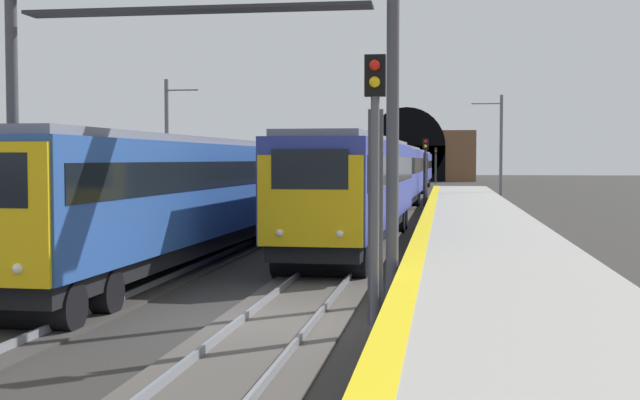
# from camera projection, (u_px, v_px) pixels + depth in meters

# --- Properties ---
(ground_plane) EXTENTS (320.00, 320.00, 0.00)m
(ground_plane) POSITION_uv_depth(u_px,v_px,m) (279.00, 326.00, 16.60)
(ground_plane) COLOR #302D2B
(platform_right) EXTENTS (112.00, 4.38, 1.01)m
(platform_right) POSITION_uv_depth(u_px,v_px,m) (510.00, 306.00, 15.92)
(platform_right) COLOR #9E9B93
(platform_right) RESTS_ON ground_plane
(platform_right_edge_strip) EXTENTS (112.00, 0.50, 0.01)m
(platform_right_edge_strip) POSITION_uv_depth(u_px,v_px,m) (407.00, 278.00, 16.18)
(platform_right_edge_strip) COLOR yellow
(platform_right_edge_strip) RESTS_ON platform_right
(track_main_line) EXTENTS (160.00, 2.66, 0.21)m
(track_main_line) POSITION_uv_depth(u_px,v_px,m) (279.00, 324.00, 16.60)
(track_main_line) COLOR #4C4742
(track_main_line) RESTS_ON ground_plane
(track_adjacent_line) EXTENTS (160.00, 2.63, 0.21)m
(track_adjacent_line) POSITION_uv_depth(u_px,v_px,m) (50.00, 317.00, 17.30)
(track_adjacent_line) COLOR #383533
(track_adjacent_line) RESTS_ON ground_plane
(train_main_approaching) EXTENTS (80.38, 3.28, 4.09)m
(train_main_approaching) POSITION_uv_depth(u_px,v_px,m) (400.00, 172.00, 60.91)
(train_main_approaching) COLOR navy
(train_main_approaching) RESTS_ON ground_plane
(train_adjacent_platform) EXTENTS (42.77, 3.32, 4.83)m
(train_adjacent_platform) POSITION_uv_depth(u_px,v_px,m) (256.00, 183.00, 36.16)
(train_adjacent_platform) COLOR #264C99
(train_adjacent_platform) RESTS_ON ground_plane
(railway_signal_near) EXTENTS (0.39, 0.38, 5.18)m
(railway_signal_near) POSITION_uv_depth(u_px,v_px,m) (375.00, 173.00, 15.32)
(railway_signal_near) COLOR #4C4C54
(railway_signal_near) RESTS_ON ground_plane
(railway_signal_mid) EXTENTS (0.39, 0.38, 4.63)m
(railway_signal_mid) POSITION_uv_depth(u_px,v_px,m) (425.00, 168.00, 54.28)
(railway_signal_mid) COLOR #38383D
(railway_signal_mid) RESTS_ON ground_plane
(railway_signal_far) EXTENTS (0.39, 0.38, 4.85)m
(railway_signal_far) POSITION_uv_depth(u_px,v_px,m) (436.00, 162.00, 112.94)
(railway_signal_far) COLOR #38383D
(railway_signal_far) RESTS_ON ground_plane
(overhead_signal_gantry) EXTENTS (0.70, 9.24, 7.47)m
(overhead_signal_gantry) POSITION_uv_depth(u_px,v_px,m) (196.00, 55.00, 19.11)
(overhead_signal_gantry) COLOR #3F3F47
(overhead_signal_gantry) RESTS_ON ground_plane
(tunnel_portal) EXTENTS (2.14, 20.12, 11.27)m
(tunnel_portal) POSITION_uv_depth(u_px,v_px,m) (407.00, 156.00, 123.95)
(tunnel_portal) COLOR brown
(tunnel_portal) RESTS_ON ground_plane
(catenary_mast_near) EXTENTS (0.22, 2.17, 7.74)m
(catenary_mast_near) POSITION_uv_depth(u_px,v_px,m) (501.00, 149.00, 58.41)
(catenary_mast_near) COLOR #595B60
(catenary_mast_near) RESTS_ON ground_plane
(catenary_mast_far) EXTENTS (0.22, 1.90, 7.64)m
(catenary_mast_far) POSITION_uv_depth(u_px,v_px,m) (167.00, 148.00, 46.05)
(catenary_mast_far) COLOR #595B60
(catenary_mast_far) RESTS_ON ground_plane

